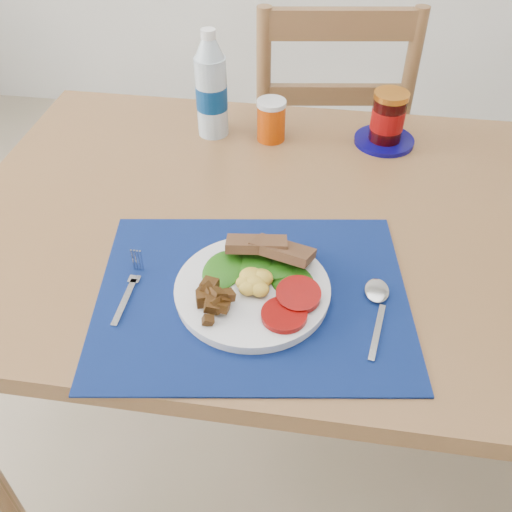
{
  "coord_description": "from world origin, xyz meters",
  "views": [
    {
      "loc": [
        0.02,
        -0.69,
        1.44
      ],
      "look_at": [
        -0.09,
        0.01,
        0.8
      ],
      "focal_mm": 40.0,
      "sensor_mm": 36.0,
      "label": 1
    }
  ],
  "objects": [
    {
      "name": "ground",
      "position": [
        0.0,
        0.0,
        0.0
      ],
      "size": [
        4.0,
        4.0,
        0.0
      ],
      "primitive_type": "plane",
      "color": "gray",
      "rests_on": "ground"
    },
    {
      "name": "table",
      "position": [
        0.0,
        0.2,
        0.67
      ],
      "size": [
        1.4,
        0.9,
        0.75
      ],
      "color": "brown",
      "rests_on": "ground"
    },
    {
      "name": "chair_far",
      "position": [
        -0.0,
        0.86,
        0.59
      ],
      "size": [
        0.5,
        0.48,
        1.18
      ],
      "rotation": [
        0.0,
        0.0,
        3.29
      ],
      "color": "brown",
      "rests_on": "ground"
    },
    {
      "name": "placemat",
      "position": [
        -0.09,
        -0.03,
        0.75
      ],
      "size": [
        0.57,
        0.47,
        0.0
      ],
      "primitive_type": "cube",
      "rotation": [
        0.0,
        0.0,
        0.15
      ],
      "color": "black",
      "rests_on": "table"
    },
    {
      "name": "breakfast_plate",
      "position": [
        -0.09,
        -0.03,
        0.77
      ],
      "size": [
        0.25,
        0.25,
        0.06
      ],
      "rotation": [
        0.0,
        0.0,
        -0.03
      ],
      "color": "silver",
      "rests_on": "placemat"
    },
    {
      "name": "fork",
      "position": [
        -0.29,
        -0.05,
        0.76
      ],
      "size": [
        0.02,
        0.15,
        0.0
      ],
      "rotation": [
        0.0,
        0.0,
        -0.0
      ],
      "color": "#B2B5BA",
      "rests_on": "placemat"
    },
    {
      "name": "spoon",
      "position": [
        0.12,
        -0.02,
        0.76
      ],
      "size": [
        0.04,
        0.18,
        0.01
      ],
      "rotation": [
        0.0,
        0.0,
        -0.16
      ],
      "color": "#B2B5BA",
      "rests_on": "placemat"
    },
    {
      "name": "water_bottle",
      "position": [
        -0.26,
        0.49,
        0.86
      ],
      "size": [
        0.07,
        0.07,
        0.25
      ],
      "color": "#ADBFCC",
      "rests_on": "table"
    },
    {
      "name": "juice_glass",
      "position": [
        -0.12,
        0.48,
        0.8
      ],
      "size": [
        0.07,
        0.07,
        0.09
      ],
      "primitive_type": "cylinder",
      "color": "#B83B04",
      "rests_on": "table"
    },
    {
      "name": "jam_on_saucer",
      "position": [
        0.14,
        0.5,
        0.8
      ],
      "size": [
        0.14,
        0.14,
        0.12
      ],
      "color": "#070556",
      "rests_on": "table"
    }
  ]
}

